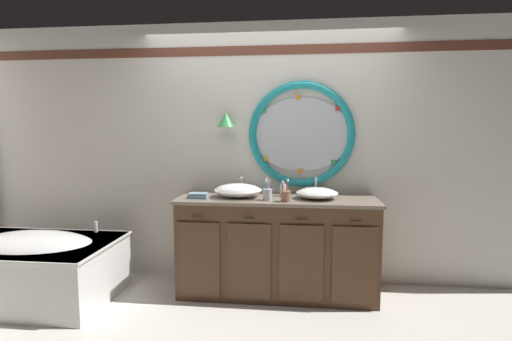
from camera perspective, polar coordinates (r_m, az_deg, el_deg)
name	(u,v)px	position (r m, az deg, el deg)	size (l,w,h in m)	color
ground_plane	(264,303)	(3.61, 1.26, -19.21)	(14.00, 14.00, 0.00)	silver
back_wall_assembly	(272,152)	(3.85, 2.38, 2.73)	(6.40, 0.26, 2.60)	silver
vanity_counter	(277,245)	(3.67, 3.16, -11.10)	(1.84, 0.65, 0.92)	brown
bathtub	(33,265)	(4.10, -30.47, -12.07)	(1.47, 0.95, 0.64)	white
sink_basin_left	(238,190)	(3.56, -2.72, -2.99)	(0.45, 0.45, 0.13)	white
sink_basin_right	(317,193)	(3.52, 9.15, -3.37)	(0.38, 0.38, 0.10)	white
faucet_set_left	(242,186)	(3.80, -2.13, -2.37)	(0.24, 0.14, 0.17)	silver
faucet_set_right	(316,187)	(3.77, 8.97, -2.52)	(0.21, 0.13, 0.17)	silver
toothbrush_holder_left	(267,194)	(3.40, 1.73, -3.52)	(0.09, 0.09, 0.20)	silver
toothbrush_holder_right	(286,196)	(3.35, 4.46, -3.78)	(0.09, 0.09, 0.20)	#996647
soap_dispenser	(283,190)	(3.62, 4.07, -2.91)	(0.06, 0.07, 0.14)	#EFE5C6
folded_hand_towel	(198,196)	(3.55, -8.67, -3.75)	(0.18, 0.13, 0.05)	#7593A8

